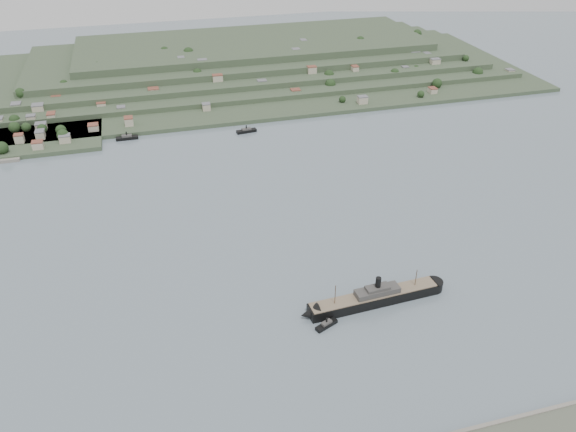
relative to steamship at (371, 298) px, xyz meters
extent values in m
plane|color=slate|center=(-28.56, 54.77, -4.04)|extent=(1400.00, 1400.00, 0.00)
cube|color=#34452E|center=(-28.56, 414.77, -2.04)|extent=(760.00, 260.00, 4.00)
cube|color=#34452E|center=(-8.56, 439.77, 2.46)|extent=(680.00, 220.00, 5.00)
cube|color=#34452E|center=(6.44, 454.77, 7.96)|extent=(600.00, 200.00, 6.00)
cube|color=#34452E|center=(21.44, 469.77, 14.46)|extent=(520.00, 180.00, 7.00)
cube|color=#34452E|center=(36.44, 484.77, 21.96)|extent=(440.00, 160.00, 8.00)
cube|color=#34452E|center=(-228.56, 304.77, -2.04)|extent=(150.00, 90.00, 4.00)
cube|color=gray|center=(-233.56, 262.77, -2.64)|extent=(22.00, 14.00, 2.80)
cube|color=black|center=(2.12, 0.12, -0.91)|extent=(80.84, 15.34, 6.25)
cone|color=black|center=(-37.98, -2.20, -0.91)|extent=(11.31, 11.31, 10.71)
cylinder|color=black|center=(42.23, 2.44, -0.91)|extent=(10.71, 10.71, 6.25)
cube|color=#786650|center=(2.12, 0.12, 2.48)|extent=(79.00, 14.34, 0.54)
cube|color=#413F3C|center=(3.91, 0.23, 4.44)|extent=(27.20, 9.57, 3.57)
cube|color=#413F3C|center=(3.91, 0.23, 6.85)|extent=(14.62, 7.06, 2.23)
cylinder|color=black|center=(3.91, 0.23, 10.25)|extent=(3.21, 3.21, 8.04)
cylinder|color=#4A3522|center=(-22.83, -1.32, 8.46)|extent=(0.45, 0.45, 14.28)
cylinder|color=#4A3522|center=(28.86, 1.67, 7.57)|extent=(0.45, 0.45, 12.50)
cube|color=black|center=(-30.98, -11.45, -2.92)|extent=(14.25, 8.97, 2.23)
cube|color=#413F3C|center=(-30.98, -11.45, -1.25)|extent=(6.93, 5.23, 1.67)
cylinder|color=black|center=(-30.98, -11.45, 0.60)|extent=(0.93, 0.93, 3.25)
cube|color=black|center=(-130.69, 279.77, -2.67)|extent=(20.49, 5.72, 2.73)
cube|color=#413F3C|center=(-130.69, 279.77, -0.63)|extent=(9.22, 4.57, 2.05)
cylinder|color=black|center=(-130.69, 279.77, 1.65)|extent=(1.14, 1.14, 3.98)
cube|color=black|center=(-18.65, 265.99, -2.74)|extent=(20.02, 7.69, 2.60)
cube|color=#413F3C|center=(-18.65, 265.99, -0.79)|extent=(9.23, 5.35, 1.95)
cylinder|color=black|center=(-18.65, 265.99, 1.38)|extent=(1.08, 1.08, 3.80)
camera|label=1|loc=(-113.66, -230.84, 214.14)|focal=35.00mm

